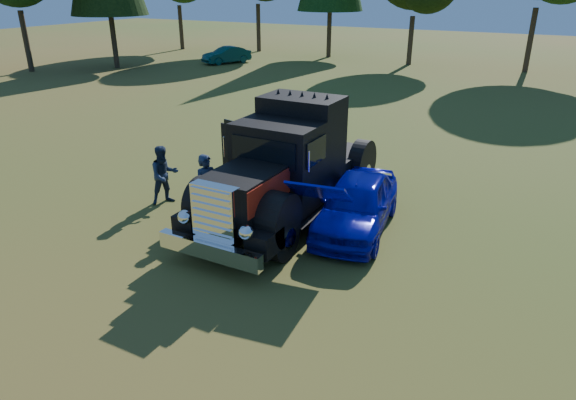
# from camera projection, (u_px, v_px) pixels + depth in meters

# --- Properties ---
(ground) EXTENTS (120.00, 120.00, 0.00)m
(ground) POSITION_uv_depth(u_px,v_px,m) (227.00, 231.00, 12.71)
(ground) COLOR #345D1B
(ground) RESTS_ON ground
(diamond_t_truck) EXTENTS (3.36, 7.16, 3.00)m
(diamond_t_truck) POSITION_uv_depth(u_px,v_px,m) (286.00, 170.00, 13.08)
(diamond_t_truck) COLOR black
(diamond_t_truck) RESTS_ON ground
(hotrod_coupe) EXTENTS (2.16, 4.32, 1.89)m
(hotrod_coupe) POSITION_uv_depth(u_px,v_px,m) (357.00, 204.00, 12.57)
(hotrod_coupe) COLOR #1507A2
(hotrod_coupe) RESTS_ON ground
(spectator_near) EXTENTS (0.66, 0.77, 1.78)m
(spectator_near) POSITION_uv_depth(u_px,v_px,m) (208.00, 188.00, 12.96)
(spectator_near) COLOR #21344E
(spectator_near) RESTS_ON ground
(spectator_far) EXTENTS (0.94, 1.00, 1.64)m
(spectator_far) POSITION_uv_depth(u_px,v_px,m) (164.00, 175.00, 14.06)
(spectator_far) COLOR navy
(spectator_far) RESTS_ON ground
(distant_teal_car) EXTENTS (2.71, 3.88, 1.21)m
(distant_teal_car) POSITION_uv_depth(u_px,v_px,m) (227.00, 55.00, 38.67)
(distant_teal_car) COLOR #092A36
(distant_teal_car) RESTS_ON ground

